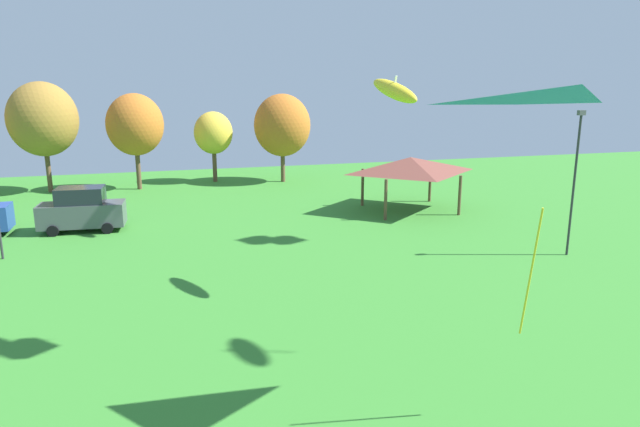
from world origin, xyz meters
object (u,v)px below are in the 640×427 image
parked_car_second_from_left (82,210)px  park_pavilion (410,165)px  light_post_1 (575,176)px  treeline_tree_1 (43,119)px  treeline_tree_4 (282,125)px  kite_flying_6 (394,91)px  treeline_tree_3 (213,133)px  kite_flying_3 (574,147)px  treeline_tree_2 (135,125)px

parked_car_second_from_left → park_pavilion: size_ratio=0.72×
light_post_1 → parked_car_second_from_left: bearing=154.8°
treeline_tree_1 → treeline_tree_4: size_ratio=1.14×
treeline_tree_1 → park_pavilion: bearing=-28.2°
kite_flying_6 → treeline_tree_3: bearing=99.8°
treeline_tree_3 → light_post_1: bearing=-59.3°
treeline_tree_3 → treeline_tree_4: size_ratio=0.80×
parked_car_second_from_left → park_pavilion: (20.54, -0.04, 1.81)m
light_post_1 → treeline_tree_4: 26.02m
kite_flying_3 → light_post_1: (10.88, 13.01, -3.28)m
treeline_tree_4 → treeline_tree_3: bearing=164.2°
kite_flying_6 → treeline_tree_1: (-17.65, 26.45, -2.61)m
treeline_tree_1 → treeline_tree_2: bearing=-5.2°
kite_flying_3 → treeline_tree_1: size_ratio=0.63×
parked_car_second_from_left → treeline_tree_3: 17.15m
treeline_tree_1 → kite_flying_3: bearing=-65.3°
kite_flying_6 → light_post_1: 11.45m
kite_flying_3 → parked_car_second_from_left: bearing=118.6°
kite_flying_3 → treeline_tree_1: bearing=114.7°
park_pavilion → treeline_tree_3: treeline_tree_3 is taller
treeline_tree_2 → treeline_tree_3: 6.52m
kite_flying_6 → treeline_tree_2: 28.25m
parked_car_second_from_left → treeline_tree_4: 19.67m
kite_flying_3 → treeline_tree_4: 37.27m
kite_flying_3 → light_post_1: kite_flying_3 is taller
parked_car_second_from_left → park_pavilion: park_pavilion is taller
kite_flying_3 → treeline_tree_2: 38.42m
kite_flying_6 → treeline_tree_1: 31.91m
kite_flying_3 → kite_flying_6: (0.42, 11.03, 0.94)m
parked_car_second_from_left → treeline_tree_1: bearing=110.2°
parked_car_second_from_left → light_post_1: (24.17, -11.37, 2.75)m
treeline_tree_3 → treeline_tree_4: treeline_tree_4 is taller
parked_car_second_from_left → treeline_tree_2: bearing=81.1°
park_pavilion → treeline_tree_2: 21.88m
parked_car_second_from_left → treeline_tree_1: treeline_tree_1 is taller
light_post_1 → treeline_tree_3: bearing=120.7°
treeline_tree_2 → treeline_tree_4: bearing=1.4°
treeline_tree_1 → treeline_tree_3: treeline_tree_1 is taller
park_pavilion → light_post_1: size_ratio=0.92×
kite_flying_3 → treeline_tree_3: bearing=96.5°
kite_flying_6 → treeline_tree_2: size_ratio=0.40×
kite_flying_3 → treeline_tree_4: size_ratio=0.72×
kite_flying_6 → parked_car_second_from_left: 20.36m
kite_flying_6 → treeline_tree_4: kite_flying_6 is taller
kite_flying_3 → light_post_1: bearing=50.1°
light_post_1 → treeline_tree_3: 29.93m
kite_flying_3 → treeline_tree_4: kite_flying_3 is taller
parked_car_second_from_left → treeline_tree_3: treeline_tree_3 is taller
light_post_1 → treeline_tree_3: (-15.27, 25.75, 0.13)m
light_post_1 → treeline_tree_4: (-9.64, 24.16, 0.78)m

